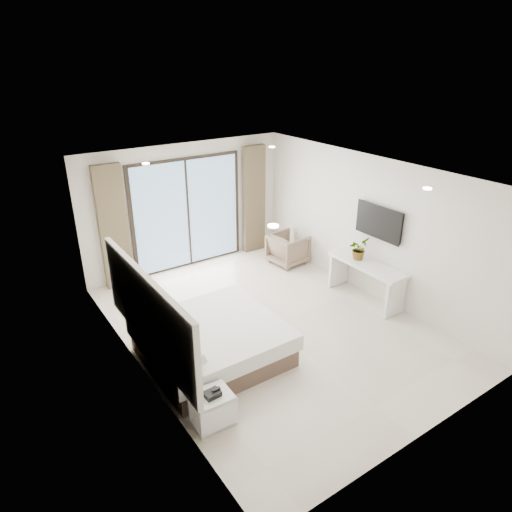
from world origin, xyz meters
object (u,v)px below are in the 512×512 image
object	(u,v)px
bed	(211,342)
nightstand	(212,409)
armchair	(288,247)
console_desk	(366,273)

from	to	relation	value
bed	nightstand	distance (m)	1.38
bed	armchair	xyz separation A→B (m)	(3.15, 2.13, 0.08)
console_desk	armchair	distance (m)	2.16
console_desk	nightstand	bearing A→B (deg)	-163.44
nightstand	console_desk	size ratio (longest dim) A/B	0.32
nightstand	console_desk	distance (m)	4.19
nightstand	console_desk	xyz separation A→B (m)	(4.00, 1.19, 0.33)
bed	armchair	distance (m)	3.80
bed	armchair	size ratio (longest dim) A/B	2.68
bed	console_desk	bearing A→B (deg)	-0.36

